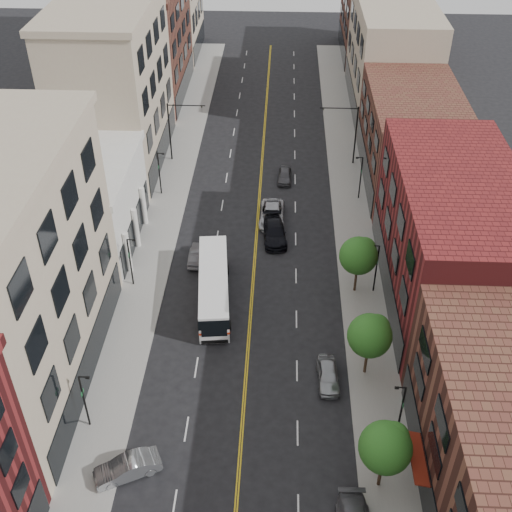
# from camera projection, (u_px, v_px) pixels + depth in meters

# --- Properties ---
(sidewalk_left) EXTENTS (4.00, 110.00, 0.15)m
(sidewalk_left) POSITION_uv_depth(u_px,v_px,m) (163.00, 219.00, 67.87)
(sidewalk_left) COLOR gray
(sidewalk_left) RESTS_ON ground
(sidewalk_right) EXTENTS (4.00, 110.00, 0.15)m
(sidewalk_right) POSITION_uv_depth(u_px,v_px,m) (353.00, 223.00, 67.17)
(sidewalk_right) COLOR gray
(sidewalk_right) RESTS_ON ground
(bldg_l_tanoffice) EXTENTS (10.00, 22.00, 18.00)m
(bldg_l_tanoffice) POSITION_uv_depth(u_px,v_px,m) (4.00, 283.00, 45.18)
(bldg_l_tanoffice) COLOR tan
(bldg_l_tanoffice) RESTS_ON ground
(bldg_l_white) EXTENTS (10.00, 14.00, 8.00)m
(bldg_l_white) POSITION_uv_depth(u_px,v_px,m) (82.00, 206.00, 62.56)
(bldg_l_white) COLOR silver
(bldg_l_white) RESTS_ON ground
(bldg_l_far_a) EXTENTS (10.00, 20.00, 18.00)m
(bldg_l_far_a) POSITION_uv_depth(u_px,v_px,m) (114.00, 89.00, 73.12)
(bldg_l_far_a) COLOR tan
(bldg_l_far_a) RESTS_ON ground
(bldg_l_far_b) EXTENTS (10.00, 20.00, 15.00)m
(bldg_l_far_b) POSITION_uv_depth(u_px,v_px,m) (147.00, 43.00, 89.99)
(bldg_l_far_b) COLOR brown
(bldg_l_far_b) RESTS_ON ground
(bldg_r_mid) EXTENTS (10.00, 22.00, 12.00)m
(bldg_r_mid) POSITION_uv_depth(u_px,v_px,m) (451.00, 240.00, 54.58)
(bldg_r_mid) COLOR maroon
(bldg_r_mid) RESTS_ON ground
(bldg_r_far_a) EXTENTS (10.00, 20.00, 10.00)m
(bldg_r_far_a) POSITION_uv_depth(u_px,v_px,m) (412.00, 139.00, 71.94)
(bldg_r_far_a) COLOR brown
(bldg_r_far_a) RESTS_ON ground
(bldg_r_far_b) EXTENTS (10.00, 22.00, 14.00)m
(bldg_r_far_b) POSITION_uv_depth(u_px,v_px,m) (391.00, 55.00, 87.50)
(bldg_r_far_b) COLOR tan
(bldg_r_far_b) RESTS_ON ground
(bldg_r_far_c) EXTENTS (10.00, 18.00, 11.00)m
(bldg_r_far_c) POSITION_uv_depth(u_px,v_px,m) (375.00, 22.00, 104.37)
(bldg_r_far_c) COLOR brown
(bldg_r_far_c) RESTS_ON ground
(tree_r_1) EXTENTS (3.40, 3.40, 5.59)m
(tree_r_1) POSITION_uv_depth(u_px,v_px,m) (387.00, 446.00, 40.06)
(tree_r_1) COLOR black
(tree_r_1) RESTS_ON sidewalk_right
(tree_r_2) EXTENTS (3.40, 3.40, 5.59)m
(tree_r_2) POSITION_uv_depth(u_px,v_px,m) (371.00, 334.00, 48.05)
(tree_r_2) COLOR black
(tree_r_2) RESTS_ON sidewalk_right
(tree_r_3) EXTENTS (3.40, 3.40, 5.59)m
(tree_r_3) POSITION_uv_depth(u_px,v_px,m) (360.00, 255.00, 56.03)
(tree_r_3) COLOR black
(tree_r_3) RESTS_ON sidewalk_right
(lamp_l_1) EXTENTS (0.81, 0.55, 5.05)m
(lamp_l_1) POSITION_uv_depth(u_px,v_px,m) (84.00, 398.00, 44.61)
(lamp_l_1) COLOR black
(lamp_l_1) RESTS_ON sidewalk_left
(lamp_l_2) EXTENTS (0.81, 0.55, 5.05)m
(lamp_l_2) POSITION_uv_depth(u_px,v_px,m) (130.00, 259.00, 57.38)
(lamp_l_2) COLOR black
(lamp_l_2) RESTS_ON sidewalk_left
(lamp_l_3) EXTENTS (0.81, 0.55, 5.05)m
(lamp_l_3) POSITION_uv_depth(u_px,v_px,m) (160.00, 171.00, 70.15)
(lamp_l_3) COLOR black
(lamp_l_3) RESTS_ON sidewalk_left
(lamp_r_1) EXTENTS (0.81, 0.55, 5.05)m
(lamp_r_1) POSITION_uv_depth(u_px,v_px,m) (401.00, 409.00, 43.84)
(lamp_r_1) COLOR black
(lamp_r_1) RESTS_ON sidewalk_right
(lamp_r_2) EXTENTS (0.81, 0.55, 5.05)m
(lamp_r_2) POSITION_uv_depth(u_px,v_px,m) (376.00, 266.00, 56.61)
(lamp_r_2) COLOR black
(lamp_r_2) RESTS_ON sidewalk_right
(lamp_r_3) EXTENTS (0.81, 0.55, 5.05)m
(lamp_r_3) POSITION_uv_depth(u_px,v_px,m) (360.00, 175.00, 69.38)
(lamp_r_3) COLOR black
(lamp_r_3) RESTS_ON sidewalk_right
(signal_mast_left) EXTENTS (4.49, 0.18, 7.20)m
(signal_mast_left) POSITION_uv_depth(u_px,v_px,m) (175.00, 125.00, 75.50)
(signal_mast_left) COLOR black
(signal_mast_left) RESTS_ON sidewalk_left
(signal_mast_right) EXTENTS (4.49, 0.18, 7.20)m
(signal_mast_right) POSITION_uv_depth(u_px,v_px,m) (350.00, 129.00, 74.79)
(signal_mast_right) COLOR black
(signal_mast_right) RESTS_ON sidewalk_right
(city_bus) EXTENTS (3.70, 11.73, 2.97)m
(city_bus) POSITION_uv_depth(u_px,v_px,m) (214.00, 285.00, 56.44)
(city_bus) COLOR silver
(city_bus) RESTS_ON ground
(car_angle_b) EXTENTS (4.71, 3.34, 1.47)m
(car_angle_b) POSITION_uv_depth(u_px,v_px,m) (127.00, 468.00, 42.72)
(car_angle_b) COLOR #9B9EA2
(car_angle_b) RESTS_ON ground
(car_parked_far) EXTENTS (1.81, 4.15, 1.39)m
(car_parked_far) POSITION_uv_depth(u_px,v_px,m) (328.00, 375.00, 49.36)
(car_parked_far) COLOR #989B9F
(car_parked_far) RESTS_ON ground
(car_lane_behind) EXTENTS (1.49, 4.11, 1.35)m
(car_lane_behind) POSITION_uv_depth(u_px,v_px,m) (198.00, 255.00, 61.76)
(car_lane_behind) COLOR #57575D
(car_lane_behind) RESTS_ON ground
(car_lane_a) EXTENTS (2.87, 5.77, 1.61)m
(car_lane_a) POSITION_uv_depth(u_px,v_px,m) (274.00, 232.00, 64.60)
(car_lane_a) COLOR black
(car_lane_a) RESTS_ON ground
(car_lane_b) EXTENTS (2.72, 5.75, 1.59)m
(car_lane_b) POSITION_uv_depth(u_px,v_px,m) (272.00, 214.00, 67.22)
(car_lane_b) COLOR #AAACB2
(car_lane_b) RESTS_ON ground
(car_lane_c) EXTENTS (1.70, 3.90, 1.31)m
(car_lane_c) POSITION_uv_depth(u_px,v_px,m) (285.00, 175.00, 74.01)
(car_lane_c) COLOR #47464B
(car_lane_c) RESTS_ON ground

